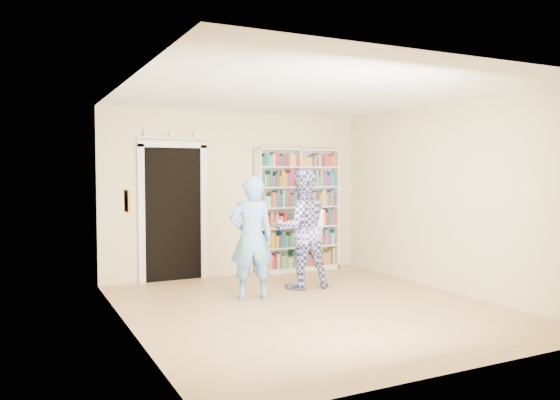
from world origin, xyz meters
The scene contains 11 objects.
floor centered at (0.00, 0.00, 0.00)m, with size 5.00×5.00×0.00m, color #9D7B4C.
ceiling centered at (0.00, 0.00, 2.70)m, with size 5.00×5.00×0.00m, color white.
wall_back centered at (0.00, 2.50, 1.35)m, with size 4.50×4.50×0.00m, color beige.
wall_left centered at (-2.25, 0.00, 1.35)m, with size 5.00×5.00×0.00m, color beige.
wall_right centered at (2.25, 0.00, 1.35)m, with size 5.00×5.00×0.00m, color beige.
bookshelf centered at (1.05, 2.34, 1.07)m, with size 1.53×0.29×2.11m.
doorway centered at (-1.10, 2.48, 1.18)m, with size 1.10×0.08×2.43m.
wall_art centered at (-2.23, 0.20, 1.40)m, with size 0.03×0.25×0.25m, color brown.
man_blue centered at (-0.49, 0.77, 0.83)m, with size 0.61×0.40×1.66m, color #65A0E2.
man_plaid centered at (0.45, 1.09, 0.88)m, with size 0.86×0.67×1.76m, color navy.
paper_sheet centered at (0.61, 0.90, 1.02)m, with size 0.21×0.01×0.30m, color white.
Camera 1 is at (-3.38, -5.96, 1.73)m, focal length 35.00 mm.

